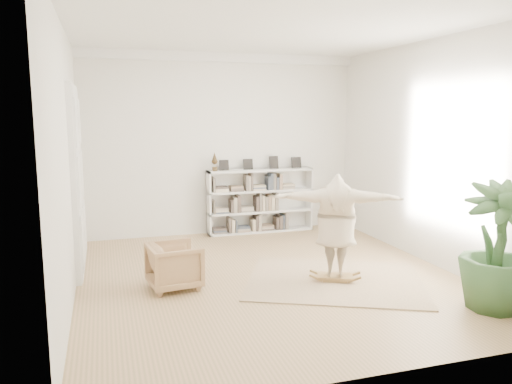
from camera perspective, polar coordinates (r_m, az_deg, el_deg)
floor at (r=7.59m, az=1.49°, el=-9.67°), size 6.00×6.00×0.00m
room_shell at (r=10.08m, az=-3.92°, el=15.12°), size 6.00×6.00×6.00m
doors at (r=8.20m, az=-19.75°, el=1.24°), size 0.09×1.78×2.92m
bookshelf at (r=10.26m, az=0.46°, el=-1.08°), size 2.20×0.35×1.64m
armchair at (r=7.14m, az=-9.29°, el=-8.32°), size 0.79×0.77×0.64m
rug at (r=7.50m, az=9.00°, el=-9.95°), size 3.11×2.87×0.02m
rocker_board at (r=7.48m, az=9.01°, el=-9.53°), size 0.59×0.49×0.11m
person at (r=7.26m, az=9.16°, el=-3.48°), size 1.88×1.23×1.49m
houseplant at (r=6.86m, az=25.87°, el=-5.63°), size 1.18×1.18×1.61m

